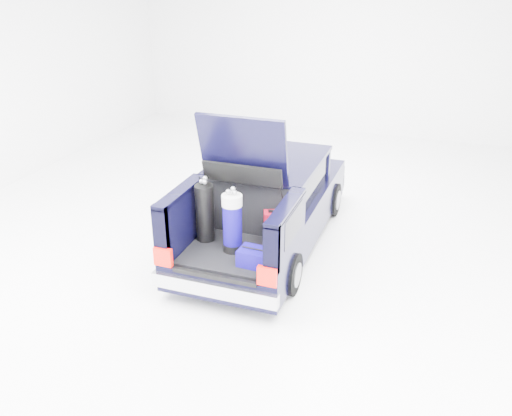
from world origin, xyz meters
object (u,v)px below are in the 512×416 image
at_px(blue_golf_bag, 232,223).
at_px(black_golf_bag, 205,212).
at_px(red_suitcase, 275,228).
at_px(blue_duffel, 257,258).
at_px(car, 268,203).

bearing_deg(blue_golf_bag, black_golf_bag, 143.61).
relative_size(red_suitcase, blue_duffel, 1.08).
relative_size(car, blue_golf_bag, 4.84).
bearing_deg(red_suitcase, car, 90.33).
bearing_deg(car, black_golf_bag, -109.67).
relative_size(blue_golf_bag, blue_duffel, 1.93).
relative_size(red_suitcase, blue_golf_bag, 0.56).
bearing_deg(red_suitcase, black_golf_bag, 169.25).
xyz_separation_m(red_suitcase, blue_duffel, (-0.05, -0.65, -0.14)).
bearing_deg(blue_golf_bag, blue_duffel, -49.57).
height_order(red_suitcase, blue_duffel, red_suitcase).
height_order(red_suitcase, black_golf_bag, black_golf_bag).
height_order(blue_golf_bag, blue_duffel, blue_golf_bag).
distance_m(red_suitcase, black_golf_bag, 1.04).
bearing_deg(blue_duffel, car, 107.20).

